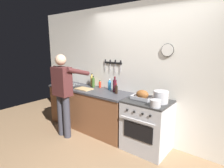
# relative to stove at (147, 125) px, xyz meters

# --- Properties ---
(wall_back) EXTENTS (6.00, 0.13, 2.60)m
(wall_back) POSITION_rel_stove_xyz_m (-0.22, 0.36, 0.85)
(wall_back) COLOR white
(wall_back) RESTS_ON ground
(counter_block) EXTENTS (2.03, 0.65, 0.90)m
(counter_block) POSITION_rel_stove_xyz_m (-1.43, 0.00, 0.01)
(counter_block) COLOR brown
(counter_block) RESTS_ON ground
(stove) EXTENTS (0.76, 0.67, 0.90)m
(stove) POSITION_rel_stove_xyz_m (0.00, 0.00, 0.00)
(stove) COLOR #BCBCC1
(stove) RESTS_ON ground
(person_cook) EXTENTS (0.51, 0.63, 1.66)m
(person_cook) POSITION_rel_stove_xyz_m (-1.54, -0.58, 0.50)
(person_cook) COLOR #383842
(person_cook) RESTS_ON ground
(roasting_pan) EXTENTS (0.35, 0.26, 0.17)m
(roasting_pan) POSITION_rel_stove_xyz_m (-0.12, 0.01, 0.52)
(roasting_pan) COLOR #B7B7BC
(roasting_pan) RESTS_ON stove
(stock_pot) EXTENTS (0.24, 0.24, 0.20)m
(stock_pot) POSITION_rel_stove_xyz_m (0.21, 0.03, 0.55)
(stock_pot) COLOR #B7B7BC
(stock_pot) RESTS_ON stove
(saucepan) EXTENTS (0.16, 0.16, 0.12)m
(saucepan) POSITION_rel_stove_xyz_m (0.24, -0.22, 0.51)
(saucepan) COLOR #B7B7BC
(saucepan) RESTS_ON stove
(cutting_board) EXTENTS (0.36, 0.24, 0.02)m
(cutting_board) POSITION_rel_stove_xyz_m (-1.46, -0.11, 0.46)
(cutting_board) COLOR tan
(cutting_board) RESTS_ON counter_block
(bottle_cooking_oil) EXTENTS (0.07, 0.07, 0.29)m
(bottle_cooking_oil) POSITION_rel_stove_xyz_m (-1.53, 0.22, 0.57)
(bottle_cooking_oil) COLOR gold
(bottle_cooking_oil) RESTS_ON counter_block
(bottle_wine_red) EXTENTS (0.08, 0.08, 0.31)m
(bottle_wine_red) POSITION_rel_stove_xyz_m (-0.81, 0.13, 0.58)
(bottle_wine_red) COLOR #47141E
(bottle_wine_red) RESTS_ON counter_block
(bottle_hot_sauce) EXTENTS (0.05, 0.05, 0.16)m
(bottle_hot_sauce) POSITION_rel_stove_xyz_m (-1.30, 0.23, 0.52)
(bottle_hot_sauce) COLOR red
(bottle_hot_sauce) RESTS_ON counter_block
(bottle_soy_sauce) EXTENTS (0.06, 0.06, 0.20)m
(bottle_soy_sauce) POSITION_rel_stove_xyz_m (-0.71, 0.04, 0.53)
(bottle_soy_sauce) COLOR black
(bottle_soy_sauce) RESTS_ON counter_block
(bottle_dish_soap) EXTENTS (0.07, 0.07, 0.23)m
(bottle_dish_soap) POSITION_rel_stove_xyz_m (-1.00, 0.21, 0.55)
(bottle_dish_soap) COLOR #338CCC
(bottle_dish_soap) RESTS_ON counter_block
(bottle_olive_oil) EXTENTS (0.07, 0.07, 0.26)m
(bottle_olive_oil) POSITION_rel_stove_xyz_m (-1.43, 0.16, 0.56)
(bottle_olive_oil) COLOR #385623
(bottle_olive_oil) RESTS_ON counter_block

